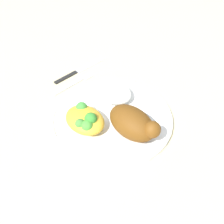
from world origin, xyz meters
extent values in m
plane|color=beige|center=(0.00, 0.00, 0.00)|extent=(2.00, 2.00, 0.00)
cylinder|color=white|center=(0.00, 0.00, 0.01)|extent=(0.29, 0.29, 0.01)
torus|color=white|center=(0.00, 0.00, 0.01)|extent=(0.30, 0.30, 0.01)
ellipsoid|color=brown|center=(0.07, -0.01, 0.05)|extent=(0.12, 0.07, 0.06)
sphere|color=brown|center=(0.12, 0.00, 0.06)|extent=(0.04, 0.04, 0.04)
ellipsoid|color=white|center=(-0.05, 0.05, 0.03)|extent=(0.11, 0.08, 0.03)
ellipsoid|color=gold|center=(-0.02, -0.07, 0.03)|extent=(0.10, 0.08, 0.03)
sphere|color=#458636|center=(-0.01, -0.09, 0.04)|extent=(0.02, 0.02, 0.02)
sphere|color=green|center=(-0.05, -0.05, 0.04)|extent=(0.03, 0.03, 0.03)
sphere|color=#378A2F|center=(0.00, -0.06, 0.05)|extent=(0.03, 0.03, 0.03)
sphere|color=#479735|center=(0.01, -0.08, 0.04)|extent=(0.03, 0.03, 0.03)
cube|color=#B2B2B7|center=(-0.18, 0.00, 0.00)|extent=(0.01, 0.11, 0.01)
cube|color=#B2B2B7|center=(-0.18, 0.07, 0.00)|extent=(0.02, 0.03, 0.00)
cube|color=black|center=(-0.22, 0.02, 0.00)|extent=(0.02, 0.08, 0.01)
cube|color=#B2B2B7|center=(-0.22, 0.11, 0.00)|extent=(0.02, 0.11, 0.00)
camera|label=1|loc=(0.29, -0.28, 0.42)|focal=37.63mm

